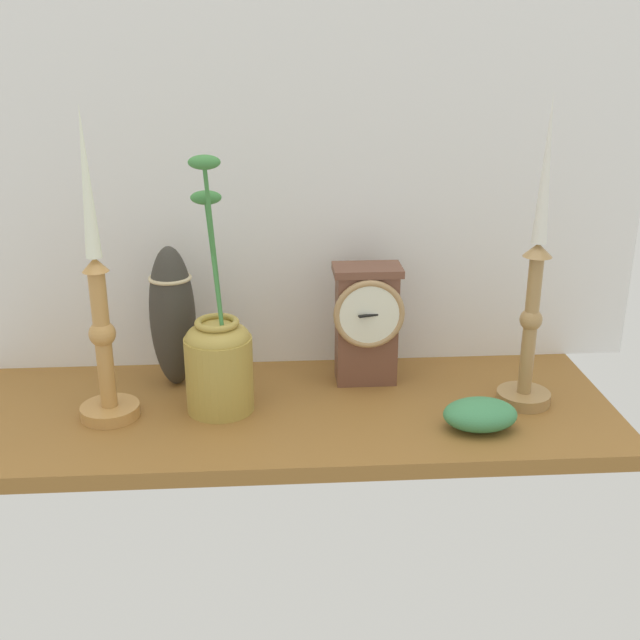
# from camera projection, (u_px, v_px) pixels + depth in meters

# --- Properties ---
(ground_plane) EXTENTS (1.00, 0.36, 0.02)m
(ground_plane) POSITION_uv_depth(u_px,v_px,m) (286.00, 414.00, 1.20)
(ground_plane) COLOR brown
(back_wall) EXTENTS (1.20, 0.02, 0.65)m
(back_wall) POSITION_uv_depth(u_px,v_px,m) (280.00, 172.00, 1.26)
(back_wall) COLOR white
(back_wall) RESTS_ON ground_plane
(mantel_clock) EXTENTS (0.11, 0.08, 0.19)m
(mantel_clock) POSITION_uv_depth(u_px,v_px,m) (367.00, 322.00, 1.25)
(mantel_clock) COLOR brown
(mantel_clock) RESTS_ON ground_plane
(candlestick_tall_left) EXTENTS (0.09, 0.09, 0.45)m
(candlestick_tall_left) POSITION_uv_depth(u_px,v_px,m) (101.00, 323.00, 1.12)
(candlestick_tall_left) COLOR #BC8746
(candlestick_tall_left) RESTS_ON ground_plane
(candlestick_tall_center) EXTENTS (0.08, 0.08, 0.46)m
(candlestick_tall_center) POSITION_uv_depth(u_px,v_px,m) (532.00, 305.00, 1.16)
(candlestick_tall_center) COLOR #A27C49
(candlestick_tall_center) RESTS_ON ground_plane
(brass_vase_jar) EXTENTS (0.10, 0.10, 0.38)m
(brass_vase_jar) POSITION_uv_depth(u_px,v_px,m) (219.00, 357.00, 1.17)
(brass_vase_jar) COLOR #AB913F
(brass_vase_jar) RESTS_ON ground_plane
(tall_ceramic_vase) EXTENTS (0.07, 0.07, 0.23)m
(tall_ceramic_vase) POSITION_uv_depth(u_px,v_px,m) (173.00, 316.00, 1.24)
(tall_ceramic_vase) COLOR #36332D
(tall_ceramic_vase) RESTS_ON ground_plane
(ivy_sprig) EXTENTS (0.11, 0.07, 0.04)m
(ivy_sprig) POSITION_uv_depth(u_px,v_px,m) (480.00, 415.00, 1.13)
(ivy_sprig) COLOR #408B55
(ivy_sprig) RESTS_ON ground_plane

